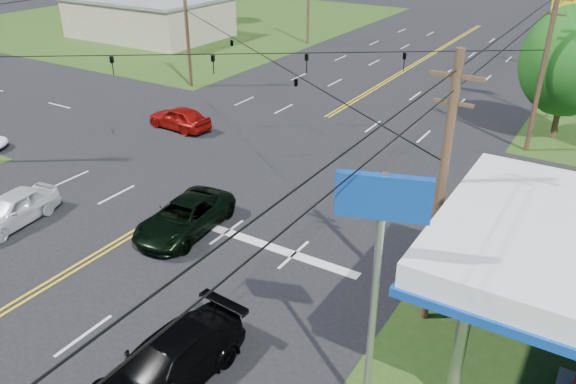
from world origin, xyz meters
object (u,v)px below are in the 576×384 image
Objects in this scene: retail_nw at (149,18)px; polesign_se at (380,236)px; pickup_white at (13,209)px; pickup_dkgreen at (184,217)px; tree_right_a at (569,61)px; suv_black at (167,364)px; pole_ne at (543,69)px; pole_se at (441,194)px; pole_nw at (187,24)px.

retail_nw is 2.10× the size of polesign_se.
pickup_white is at bearing -54.32° from retail_nw.
pickup_white reaches higher than pickup_dkgreen.
pickup_white is (-19.26, -24.46, -4.11)m from tree_right_a.
suv_black reaches higher than pickup_dkgreen.
polesign_se is at bearing -29.48° from pickup_dkgreen.
pole_ne reaches higher than pickup_white.
pickup_dkgreen is 13.32m from polesign_se.
pole_se is 2.14× the size of pickup_white.
pole_nw is at bearing 134.00° from suv_black.
pickup_white is (7.74, -21.46, -4.16)m from pole_nw.
retail_nw is 53.42m from suv_black.
pole_nw reaches higher than suv_black.
pole_nw is 1.16× the size of tree_right_a.
suv_black is at bearing -45.49° from retail_nw.
pole_se is (43.00, -31.00, 2.92)m from retail_nw.
suv_black is at bearing -103.16° from tree_right_a.
retail_nw reaches higher than pickup_white.
pole_se reaches higher than retail_nw.
retail_nw is 3.02× the size of pickup_dkgreen.
retail_nw reaches higher than suv_black.
polesign_se is (5.56, 2.09, 5.16)m from suv_black.
pole_ne reaches higher than suv_black.
pole_ne is 1.73× the size of suv_black.
polesign_se is (11.14, -5.11, 5.22)m from pickup_dkgreen.
retail_nw is 1.96× the size of tree_right_a.
pole_se is at bearing -34.70° from pole_nw.
pole_se is at bearing -35.79° from retail_nw.
pickup_white is at bearing -70.16° from pole_nw.
retail_nw is at bearing 139.34° from suv_black.
pole_ne is 23.02m from polesign_se.
pole_nw is 32.62m from suv_black.
pole_se is 1.79× the size of pickup_dkgreen.
pole_se is 11.90m from pickup_dkgreen.
suv_black is (-6.56, -28.09, -4.07)m from tree_right_a.
tree_right_a is at bearing 6.34° from pole_nw.
pole_se is 1.25× the size of polesign_se.
retail_nw is 53.09m from pole_se.
pickup_dkgreen is at bearing 132.61° from suv_black.
pole_nw reaches higher than pickup_dkgreen.
pickup_dkgreen is 0.70× the size of polesign_se.
pole_nw is at bearing 124.86° from pickup_dkgreen.
suv_black is at bearing -159.44° from polesign_se.
pole_se is 19.04m from pickup_white.
pole_nw is 2.14× the size of pickup_white.
pickup_dkgreen is at bearing -44.12° from retail_nw.
pole_se is at bearing 56.69° from suv_black.
retail_nw is at bearing 167.20° from tree_right_a.
pole_ne is 3.16m from tree_right_a.
pole_se and pole_nw have the same top height.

